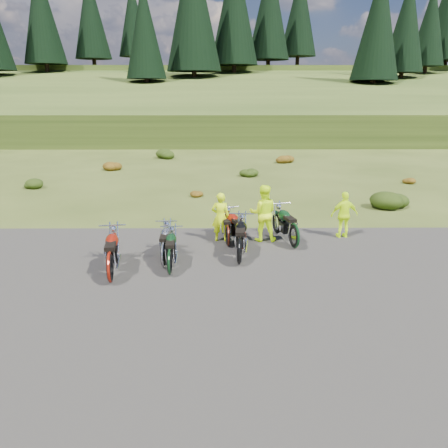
{
  "coord_description": "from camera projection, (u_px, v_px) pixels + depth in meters",
  "views": [
    {
      "loc": [
        0.86,
        -11.43,
        4.85
      ],
      "look_at": [
        0.95,
        1.52,
        0.94
      ],
      "focal_mm": 35.0,
      "sensor_mm": 36.0,
      "label": 1
    }
  ],
  "objects": [
    {
      "name": "ground",
      "position": [
        191.0,
        271.0,
        12.34
      ],
      "size": [
        300.0,
        300.0,
        0.0
      ],
      "primitive_type": "plane",
      "color": "#344216",
      "rests_on": "ground"
    },
    {
      "name": "shrub_4",
      "position": [
        195.0,
        192.0,
        21.08
      ],
      "size": [
        0.77,
        0.77,
        0.45
      ],
      "primitive_type": "ellipsoid",
      "color": "#68330D",
      "rests_on": "ground"
    },
    {
      "name": "hill_plateau",
      "position": [
        217.0,
        111.0,
        117.63
      ],
      "size": [
        300.0,
        90.0,
        9.17
      ],
      "primitive_type": "cube",
      "color": "#2C4015",
      "rests_on": "ground"
    },
    {
      "name": "conifer_28",
      "position": [
        430.0,
        25.0,
        66.69
      ],
      "size": [
        5.28,
        5.28,
        14.0
      ],
      "color": "black",
      "rests_on": "ground"
    },
    {
      "name": "person_middle",
      "position": [
        220.0,
        218.0,
        14.57
      ],
      "size": [
        0.61,
        0.41,
        1.66
      ],
      "primitive_type": "imported",
      "rotation": [
        0.0,
        0.0,
        3.12
      ],
      "color": "#D7FD0D",
      "rests_on": "ground"
    },
    {
      "name": "conifer_20",
      "position": [
        133.0,
        18.0,
        78.91
      ],
      "size": [
        5.72,
        5.72,
        15.0
      ],
      "color": "black",
      "rests_on": "ground"
    },
    {
      "name": "conifer_25",
      "position": [
        300.0,
        12.0,
        77.88
      ],
      "size": [
        6.6,
        6.6,
        17.0
      ],
      "color": "black",
      "rests_on": "ground"
    },
    {
      "name": "conifer_18",
      "position": [
        41.0,
        13.0,
        67.63
      ],
      "size": [
        6.6,
        6.6,
        17.0
      ],
      "color": "black",
      "rests_on": "ground"
    },
    {
      "name": "motorcycle_1",
      "position": [
        111.0,
        283.0,
        11.6
      ],
      "size": [
        1.1,
        2.42,
        1.22
      ],
      "primitive_type": null,
      "rotation": [
        0.0,
        0.0,
        1.71
      ],
      "color": "maroon",
      "rests_on": "ground"
    },
    {
      "name": "conifer_23",
      "position": [
        234.0,
        6.0,
        66.65
      ],
      "size": [
        7.48,
        7.48,
        19.0
      ],
      "color": "black",
      "rests_on": "ground"
    },
    {
      "name": "conifer_19",
      "position": [
        90.0,
        15.0,
        73.21
      ],
      "size": [
        6.16,
        6.16,
        16.0
      ],
      "color": "black",
      "rests_on": "ground"
    },
    {
      "name": "motorcycle_5",
      "position": [
        239.0,
        265.0,
        12.82
      ],
      "size": [
        0.98,
        2.38,
        1.21
      ],
      "primitive_type": null,
      "rotation": [
        0.0,
        0.0,
        1.48
      ],
      "color": "black",
      "rests_on": "ground"
    },
    {
      "name": "motorcycle_7",
      "position": [
        293.0,
        248.0,
        14.14
      ],
      "size": [
        1.29,
        2.43,
        1.21
      ],
      "primitive_type": null,
      "rotation": [
        0.0,
        0.0,
        1.81
      ],
      "color": "black",
      "rests_on": "ground"
    },
    {
      "name": "shrub_1",
      "position": [
        32.0,
        182.0,
        23.01
      ],
      "size": [
        1.03,
        1.03,
        0.61
      ],
      "primitive_type": "ellipsoid",
      "color": "black",
      "rests_on": "ground"
    },
    {
      "name": "shrub_5",
      "position": [
        248.0,
        171.0,
        26.15
      ],
      "size": [
        1.03,
        1.03,
        0.61
      ],
      "primitive_type": "ellipsoid",
      "color": "black",
      "rests_on": "ground"
    },
    {
      "name": "conifer_22",
      "position": [
        193.0,
        3.0,
        61.07
      ],
      "size": [
        7.92,
        7.92,
        20.0
      ],
      "color": "black",
      "rests_on": "ground"
    },
    {
      "name": "shrub_6",
      "position": [
        284.0,
        157.0,
        31.22
      ],
      "size": [
        1.3,
        1.3,
        0.77
      ],
      "primitive_type": "ellipsoid",
      "color": "#68330D",
      "rests_on": "ground"
    },
    {
      "name": "person_right_b",
      "position": [
        344.0,
        216.0,
        14.95
      ],
      "size": [
        0.97,
        0.48,
        1.6
      ],
      "primitive_type": "imported",
      "rotation": [
        0.0,
        0.0,
        3.24
      ],
      "color": "#D7FD0D",
      "rests_on": "ground"
    },
    {
      "name": "gravel_pad",
      "position": [
        185.0,
        304.0,
        10.43
      ],
      "size": [
        20.0,
        12.0,
        0.04
      ],
      "primitive_type": "cube",
      "color": "black",
      "rests_on": "ground"
    },
    {
      "name": "conifer_24",
      "position": [
        270.0,
        8.0,
        72.24
      ],
      "size": [
        7.04,
        7.04,
        18.0
      ],
      "color": "black",
      "rests_on": "ground"
    },
    {
      "name": "hill_slope",
      "position": [
        215.0,
        129.0,
        60.2
      ],
      "size": [
        300.0,
        45.97,
        9.37
      ],
      "primitive_type": null,
      "rotation": [
        0.14,
        0.0,
        0.0
      ],
      "color": "#2C4015",
      "rests_on": "ground"
    },
    {
      "name": "person_right_a",
      "position": [
        263.0,
        214.0,
        14.58
      ],
      "size": [
        0.96,
        0.76,
        1.91
      ],
      "primitive_type": "imported",
      "rotation": [
        0.0,
        0.0,
        3.1
      ],
      "color": "#D7FD0D",
      "rests_on": "ground"
    },
    {
      "name": "motorcycle_4",
      "position": [
        228.0,
        246.0,
        14.33
      ],
      "size": [
        0.83,
        2.02,
        1.03
      ],
      "primitive_type": null,
      "rotation": [
        0.0,
        0.0,
        1.66
      ],
      "color": "#47160B",
      "rests_on": "ground"
    },
    {
      "name": "motorcycle_6",
      "position": [
        241.0,
        249.0,
        14.05
      ],
      "size": [
        1.35,
        2.26,
        1.12
      ],
      "primitive_type": null,
      "rotation": [
        0.0,
        0.0,
        1.89
      ],
      "color": "maroon",
      "rests_on": "ground"
    },
    {
      "name": "conifer_21",
      "position": [
        145.0,
        30.0,
        56.5
      ],
      "size": [
        5.28,
        5.28,
        14.0
      ],
      "color": "black",
      "rests_on": "ground"
    },
    {
      "name": "motorcycle_2",
      "position": [
        170.0,
        275.0,
        12.08
      ],
      "size": [
        0.77,
        2.07,
        1.07
      ],
      "primitive_type": null,
      "rotation": [
        0.0,
        0.0,
        1.61
      ],
      "color": "black",
      "rests_on": "ground"
    },
    {
      "name": "motorcycle_3",
      "position": [
        164.0,
        267.0,
        12.62
      ],
      "size": [
        0.73,
        2.06,
        1.07
      ],
      "primitive_type": null,
      "rotation": [
        0.0,
        0.0,
        1.6
      ],
      "color": "#9A999D",
      "rests_on": "ground"
    },
    {
      "name": "shrub_8",
      "position": [
        407.0,
        179.0,
        24.23
      ],
      "size": [
        0.77,
        0.77,
        0.45
      ],
      "primitive_type": "ellipsoid",
      "color": "#68330D",
      "rests_on": "ground"
    },
    {
      "name": "shrub_2",
      "position": [
        111.0,
        165.0,
        28.08
      ],
      "size": [
        1.3,
        1.3,
        0.77
      ],
      "primitive_type": "ellipsoid",
      "color": "#68330D",
      "rests_on": "ground"
    },
    {
      "name": "conifer_26",
      "position": [
        378.0,
        22.0,
        55.52
      ],
      "size": [
        6.16,
        6.16,
        16.0
      ],
      "color": "black",
      "rests_on": "ground"
    },
    {
      "name": "shrub_3",
      "position": [
        166.0,
        153.0,
        33.15
      ],
      "size": [
        1.56,
        1.56,
        0.92
      ],
      "primitive_type": "ellipsoid",
      "color": "black",
      "rests_on": "ground"
    },
    {
      "name": "shrub_7",
      "position": [
        391.0,
        197.0,
        19.06
      ],
      "size": [
        1.56,
        1.56,
        0.92
      ],
      "primitive_type": "ellipsoid",
      "color": "black",
      "rests_on": "ground"
    },
    {
      "name": "conifer_27",
      "position": [
        407.0,
        24.0,
        61.11
      ],
      "size": [
        5.72,
        5.72,
        15.0
      ],
      "color": "black",
      "rests_on": "ground"
    }
  ]
}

